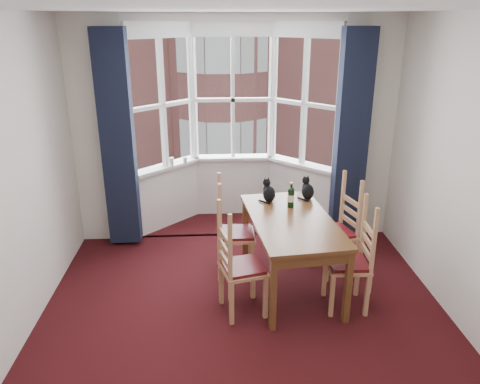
{
  "coord_description": "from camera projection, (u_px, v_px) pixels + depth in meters",
  "views": [
    {
      "loc": [
        -0.26,
        -3.46,
        2.75
      ],
      "look_at": [
        -0.01,
        1.05,
        1.05
      ],
      "focal_mm": 35.0,
      "sensor_mm": 36.0,
      "label": 1
    }
  ],
  "objects": [
    {
      "name": "floor",
      "position": [
        248.0,
        342.0,
        4.21
      ],
      "size": [
        4.5,
        4.5,
        0.0
      ],
      "primitive_type": "plane",
      "color": "black",
      "rests_on": "ground"
    },
    {
      "name": "ceiling",
      "position": [
        250.0,
        8.0,
        3.23
      ],
      "size": [
        4.5,
        4.5,
        0.0
      ],
      "primitive_type": "plane",
      "rotation": [
        3.14,
        0.0,
        0.0
      ],
      "color": "white",
      "rests_on": "floor"
    },
    {
      "name": "wall_back_pier_left",
      "position": [
        101.0,
        134.0,
        5.74
      ],
      "size": [
        0.7,
        0.12,
        2.8
      ],
      "primitive_type": "cube",
      "color": "silver",
      "rests_on": "floor"
    },
    {
      "name": "wall_back_pier_right",
      "position": [
        366.0,
        130.0,
        5.91
      ],
      "size": [
        0.7,
        0.12,
        2.8
      ],
      "primitive_type": "cube",
      "color": "silver",
      "rests_on": "floor"
    },
    {
      "name": "bay_window",
      "position": [
        234.0,
        123.0,
        6.29
      ],
      "size": [
        2.76,
        0.94,
        2.8
      ],
      "color": "white",
      "rests_on": "floor"
    },
    {
      "name": "curtain_left",
      "position": [
        118.0,
        141.0,
        5.6
      ],
      "size": [
        0.38,
        0.22,
        2.6
      ],
      "primitive_type": "cube",
      "color": "black",
      "rests_on": "floor"
    },
    {
      "name": "curtain_right",
      "position": [
        351.0,
        138.0,
        5.75
      ],
      "size": [
        0.38,
        0.22,
        2.6
      ],
      "primitive_type": "cube",
      "color": "black",
      "rests_on": "floor"
    },
    {
      "name": "dining_table",
      "position": [
        292.0,
        227.0,
        4.85
      ],
      "size": [
        0.98,
        1.61,
        0.79
      ],
      "color": "brown",
      "rests_on": "floor"
    },
    {
      "name": "chair_left_near",
      "position": [
        234.0,
        270.0,
        4.48
      ],
      "size": [
        0.49,
        0.51,
        0.92
      ],
      "color": "tan",
      "rests_on": "floor"
    },
    {
      "name": "chair_left_far",
      "position": [
        228.0,
        235.0,
        5.2
      ],
      "size": [
        0.4,
        0.42,
        0.92
      ],
      "color": "tan",
      "rests_on": "floor"
    },
    {
      "name": "chair_right_near",
      "position": [
        356.0,
        264.0,
        4.59
      ],
      "size": [
        0.41,
        0.43,
        0.92
      ],
      "color": "tan",
      "rests_on": "floor"
    },
    {
      "name": "chair_right_far",
      "position": [
        342.0,
        232.0,
        5.25
      ],
      "size": [
        0.5,
        0.51,
        0.92
      ],
      "color": "tan",
      "rests_on": "floor"
    },
    {
      "name": "cat_left",
      "position": [
        269.0,
        193.0,
        5.25
      ],
      "size": [
        0.2,
        0.22,
        0.27
      ],
      "color": "black",
      "rests_on": "dining_table"
    },
    {
      "name": "cat_right",
      "position": [
        308.0,
        190.0,
        5.32
      ],
      "size": [
        0.18,
        0.22,
        0.27
      ],
      "color": "black",
      "rests_on": "dining_table"
    },
    {
      "name": "wine_bottle",
      "position": [
        291.0,
        196.0,
        5.07
      ],
      "size": [
        0.07,
        0.07,
        0.29
      ],
      "color": "black",
      "rests_on": "dining_table"
    },
    {
      "name": "candle_tall",
      "position": [
        172.0,
        162.0,
        6.27
      ],
      "size": [
        0.06,
        0.06,
        0.11
      ],
      "primitive_type": "cylinder",
      "color": "white",
      "rests_on": "bay_window"
    },
    {
      "name": "candle_short",
      "position": [
        185.0,
        161.0,
        6.31
      ],
      "size": [
        0.06,
        0.06,
        0.11
      ],
      "primitive_type": "cylinder",
      "color": "white",
      "rests_on": "bay_window"
    },
    {
      "name": "street",
      "position": [
        218.0,
        136.0,
        36.47
      ],
      "size": [
        80.0,
        80.0,
        0.0
      ],
      "primitive_type": "plane",
      "color": "#333335",
      "rests_on": "ground"
    },
    {
      "name": "tenement_building",
      "position": [
        220.0,
        51.0,
        16.75
      ],
      "size": [
        18.4,
        7.8,
        15.2
      ],
      "color": "#91514B",
      "rests_on": "street"
    }
  ]
}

